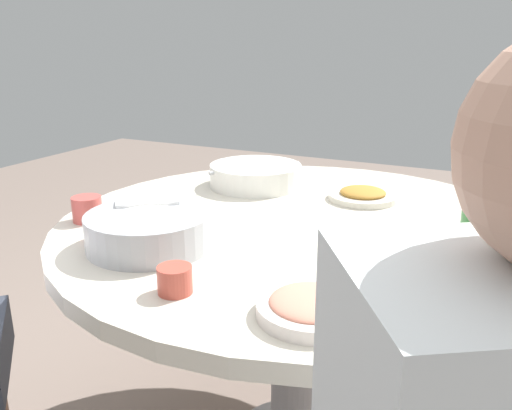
{
  "coord_description": "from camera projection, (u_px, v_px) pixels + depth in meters",
  "views": [
    {
      "loc": [
        0.47,
        -1.24,
        1.2
      ],
      "look_at": [
        -0.13,
        -0.01,
        0.78
      ],
      "focal_mm": 37.13,
      "sensor_mm": 36.0,
      "label": 1
    }
  ],
  "objects": [
    {
      "name": "tea_cup_far",
      "position": [
        87.0,
        209.0,
        1.4
      ],
      "size": [
        0.08,
        0.08,
        0.07
      ],
      "primitive_type": "cylinder",
      "color": "#BF4D46",
      "rests_on": "round_dining_table"
    },
    {
      "name": "dish_tofu_braise",
      "position": [
        363.0,
        195.0,
        1.59
      ],
      "size": [
        0.21,
        0.21,
        0.04
      ],
      "color": "silver",
      "rests_on": "round_dining_table"
    },
    {
      "name": "soup_bowl",
      "position": [
        256.0,
        176.0,
        1.73
      ],
      "size": [
        0.3,
        0.3,
        0.07
      ],
      "color": "white",
      "rests_on": "round_dining_table"
    },
    {
      "name": "dish_shrimp",
      "position": [
        313.0,
        306.0,
        0.92
      ],
      "size": [
        0.2,
        0.2,
        0.04
      ],
      "color": "silver",
      "rests_on": "round_dining_table"
    },
    {
      "name": "dish_eggplant",
      "position": [
        449.0,
        245.0,
        1.19
      ],
      "size": [
        0.2,
        0.2,
        0.04
      ],
      "color": "silver",
      "rests_on": "round_dining_table"
    },
    {
      "name": "rice_bowl",
      "position": [
        149.0,
        229.0,
        1.22
      ],
      "size": [
        0.29,
        0.29,
        0.09
      ],
      "color": "#B2B5BA",
      "rests_on": "round_dining_table"
    },
    {
      "name": "round_dining_table",
      "position": [
        301.0,
        266.0,
        1.44
      ],
      "size": [
        1.3,
        1.3,
        0.74
      ],
      "color": "#99999E",
      "rests_on": "ground"
    },
    {
      "name": "tea_cup_near",
      "position": [
        175.0,
        280.0,
        1.0
      ],
      "size": [
        0.07,
        0.07,
        0.05
      ],
      "primitive_type": "cylinder",
      "color": "#BF4B3B",
      "rests_on": "round_dining_table"
    },
    {
      "name": "green_bottle",
      "position": [
        479.0,
        243.0,
        0.94
      ],
      "size": [
        0.07,
        0.07,
        0.28
      ],
      "color": "#38833D",
      "rests_on": "round_dining_table"
    }
  ]
}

